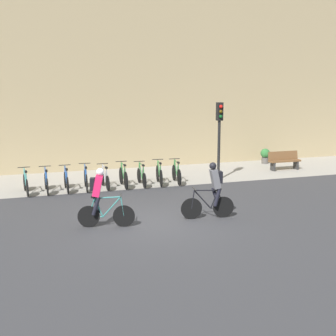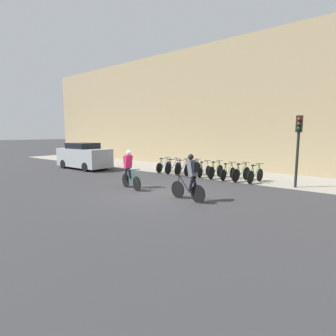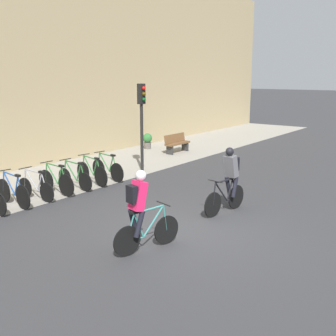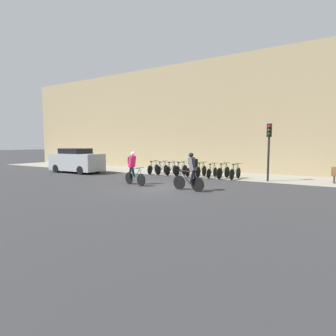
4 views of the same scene
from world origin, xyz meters
The scene contains 16 objects.
ground centered at (0.00, 0.00, 0.00)m, with size 200.00×200.00×0.00m, color #333335.
kerb_strip centered at (0.00, 6.75, 0.00)m, with size 44.00×4.50×0.01m, color gray.
building_facade centered at (0.00, 9.30, 4.45)m, with size 44.00×0.60×8.90m, color tan.
cyclist_pink centered at (-1.62, 0.08, 0.95)m, with size 1.63×0.60×1.76m.
cyclist_grey centered at (1.88, -0.09, 0.95)m, with size 1.69×0.51×1.78m.
parked_bike_0 centered at (-3.60, 5.07, 0.39)m, with size 0.46×1.68×0.96m.
parked_bike_1 centered at (-2.84, 5.07, 0.39)m, with size 0.46×1.70×0.95m.
parked_bike_2 centered at (-2.08, 5.07, 0.39)m, with size 0.46×1.69×0.96m.
parked_bike_3 centered at (-1.32, 5.07, 0.41)m, with size 0.46×1.75×0.98m.
parked_bike_4 centered at (-0.57, 5.07, 0.38)m, with size 0.46×1.60×0.93m.
parked_bike_5 centered at (0.19, 5.07, 0.41)m, with size 0.46×1.71×0.99m.
parked_bike_6 centered at (0.95, 5.07, 0.38)m, with size 0.46×1.67×0.94m.
parked_bike_7 centered at (1.71, 5.07, 0.41)m, with size 0.46×1.73×0.99m.
parked_bike_8 centered at (2.47, 5.07, 0.40)m, with size 0.46×1.70×0.97m.
traffic_light_pole centered at (4.38, 5.06, 2.32)m, with size 0.26×0.30×3.34m.
parked_car centered at (-9.10, 2.78, 0.90)m, with size 4.30×1.84×1.85m.
Camera 2 is at (7.15, -8.17, 2.53)m, focal length 28.00 mm.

